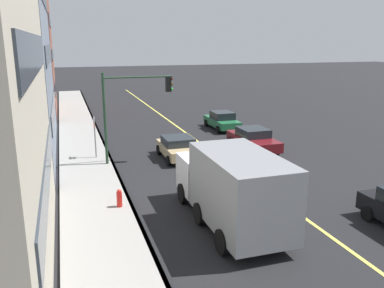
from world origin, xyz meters
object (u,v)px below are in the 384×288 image
(car_green, at_px, (222,120))
(truck_gray, at_px, (232,187))
(traffic_light_mast, at_px, (132,102))
(fire_hydrant, at_px, (119,200))
(street_sign_post, at_px, (95,134))
(car_tan, at_px, (178,147))
(car_maroon, at_px, (253,139))

(car_green, height_order, truck_gray, truck_gray)
(traffic_light_mast, xyz_separation_m, fire_hydrant, (-6.58, 1.80, -3.27))
(street_sign_post, bearing_deg, car_tan, -104.67)
(car_tan, relative_size, street_sign_post, 1.45)
(car_green, distance_m, truck_gray, 18.12)
(car_tan, relative_size, truck_gray, 0.57)
(traffic_light_mast, distance_m, street_sign_post, 3.38)
(fire_hydrant, bearing_deg, car_maroon, -54.09)
(car_green, relative_size, fire_hydrant, 4.51)
(car_tan, distance_m, truck_gray, 9.81)
(street_sign_post, bearing_deg, car_green, -61.35)
(truck_gray, bearing_deg, car_green, -20.85)
(traffic_light_mast, height_order, fire_hydrant, traffic_light_mast)
(car_maroon, bearing_deg, truck_gray, 149.60)
(car_tan, relative_size, traffic_light_mast, 0.72)
(car_maroon, height_order, car_tan, car_maroon)
(car_tan, bearing_deg, street_sign_post, 75.33)
(car_maroon, xyz_separation_m, truck_gray, (-10.10, 5.92, 0.88))
(fire_hydrant, bearing_deg, car_tan, -33.89)
(traffic_light_mast, height_order, street_sign_post, traffic_light_mast)
(car_green, distance_m, car_tan, 9.26)
(car_maroon, bearing_deg, car_tan, 93.75)
(traffic_light_mast, bearing_deg, truck_gray, -166.80)
(traffic_light_mast, bearing_deg, street_sign_post, 53.48)
(car_green, bearing_deg, street_sign_post, 118.65)
(car_maroon, bearing_deg, car_green, -4.36)
(fire_hydrant, bearing_deg, street_sign_post, 2.15)
(car_green, xyz_separation_m, truck_gray, (-16.91, 6.44, 0.90))
(street_sign_post, bearing_deg, car_maroon, -95.21)
(truck_gray, xyz_separation_m, fire_hydrant, (2.89, 4.02, -1.17))
(car_tan, xyz_separation_m, truck_gray, (-9.75, 0.58, 0.93))
(truck_gray, xyz_separation_m, traffic_light_mast, (9.47, 2.22, 2.10))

